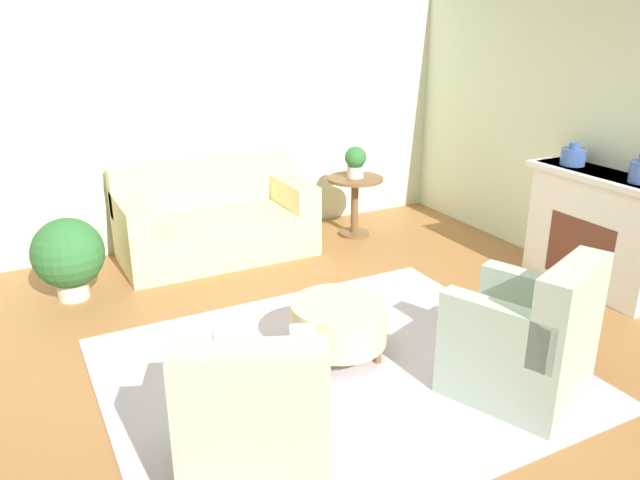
{
  "coord_description": "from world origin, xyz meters",
  "views": [
    {
      "loc": [
        -1.79,
        -3.16,
        2.31
      ],
      "look_at": [
        0.15,
        0.55,
        0.75
      ],
      "focal_mm": 35.0,
      "sensor_mm": 36.0,
      "label": 1
    }
  ],
  "objects_px": {
    "armchair_right": "(526,343)",
    "potted_plant_floor": "(68,255)",
    "vase_mantel_near": "(573,156)",
    "armchair_left": "(253,429)",
    "side_table": "(355,195)",
    "ottoman_table": "(339,322)",
    "couch": "(215,223)",
    "potted_plant_on_side_table": "(355,161)"
  },
  "relations": [
    {
      "from": "couch",
      "to": "armchair_right",
      "type": "height_order",
      "value": "armchair_right"
    },
    {
      "from": "potted_plant_floor",
      "to": "ottoman_table",
      "type": "bearing_deg",
      "value": -51.05
    },
    {
      "from": "vase_mantel_near",
      "to": "potted_plant_floor",
      "type": "xyz_separation_m",
      "value": [
        -4.04,
        1.53,
        -0.72
      ]
    },
    {
      "from": "ottoman_table",
      "to": "potted_plant_floor",
      "type": "xyz_separation_m",
      "value": [
        -1.52,
        1.88,
        0.12
      ]
    },
    {
      "from": "couch",
      "to": "ottoman_table",
      "type": "height_order",
      "value": "couch"
    },
    {
      "from": "couch",
      "to": "side_table",
      "type": "height_order",
      "value": "couch"
    },
    {
      "from": "armchair_left",
      "to": "potted_plant_on_side_table",
      "type": "bearing_deg",
      "value": 52.1
    },
    {
      "from": "armchair_right",
      "to": "potted_plant_on_side_table",
      "type": "height_order",
      "value": "potted_plant_on_side_table"
    },
    {
      "from": "vase_mantel_near",
      "to": "potted_plant_floor",
      "type": "height_order",
      "value": "vase_mantel_near"
    },
    {
      "from": "vase_mantel_near",
      "to": "side_table",
      "type": "bearing_deg",
      "value": 122.08
    },
    {
      "from": "side_table",
      "to": "vase_mantel_near",
      "type": "distance_m",
      "value": 2.22
    },
    {
      "from": "armchair_right",
      "to": "side_table",
      "type": "height_order",
      "value": "armchair_right"
    },
    {
      "from": "armchair_right",
      "to": "ottoman_table",
      "type": "bearing_deg",
      "value": 130.62
    },
    {
      "from": "couch",
      "to": "ottoman_table",
      "type": "relative_size",
      "value": 2.77
    },
    {
      "from": "potted_plant_on_side_table",
      "to": "potted_plant_floor",
      "type": "height_order",
      "value": "potted_plant_on_side_table"
    },
    {
      "from": "armchair_right",
      "to": "potted_plant_on_side_table",
      "type": "bearing_deg",
      "value": 79.11
    },
    {
      "from": "armchair_right",
      "to": "potted_plant_floor",
      "type": "height_order",
      "value": "armchair_right"
    },
    {
      "from": "couch",
      "to": "potted_plant_floor",
      "type": "xyz_separation_m",
      "value": [
        -1.4,
        -0.4,
        0.06
      ]
    },
    {
      "from": "potted_plant_on_side_table",
      "to": "armchair_left",
      "type": "bearing_deg",
      "value": -127.9
    },
    {
      "from": "side_table",
      "to": "ottoman_table",
      "type": "bearing_deg",
      "value": -123.0
    },
    {
      "from": "armchair_right",
      "to": "vase_mantel_near",
      "type": "bearing_deg",
      "value": 36.88
    },
    {
      "from": "couch",
      "to": "ottoman_table",
      "type": "bearing_deg",
      "value": -87.01
    },
    {
      "from": "ottoman_table",
      "to": "vase_mantel_near",
      "type": "distance_m",
      "value": 2.68
    },
    {
      "from": "couch",
      "to": "armchair_left",
      "type": "height_order",
      "value": "armchair_left"
    },
    {
      "from": "armchair_left",
      "to": "side_table",
      "type": "height_order",
      "value": "armchair_left"
    },
    {
      "from": "potted_plant_floor",
      "to": "vase_mantel_near",
      "type": "bearing_deg",
      "value": -20.72
    },
    {
      "from": "ottoman_table",
      "to": "potted_plant_floor",
      "type": "height_order",
      "value": "potted_plant_floor"
    },
    {
      "from": "armchair_left",
      "to": "vase_mantel_near",
      "type": "bearing_deg",
      "value": 20.08
    },
    {
      "from": "ottoman_table",
      "to": "potted_plant_floor",
      "type": "relative_size",
      "value": 0.95
    },
    {
      "from": "potted_plant_floor",
      "to": "potted_plant_on_side_table",
      "type": "bearing_deg",
      "value": 5.2
    },
    {
      "from": "armchair_right",
      "to": "potted_plant_floor",
      "type": "distance_m",
      "value": 3.65
    },
    {
      "from": "couch",
      "to": "vase_mantel_near",
      "type": "height_order",
      "value": "vase_mantel_near"
    },
    {
      "from": "vase_mantel_near",
      "to": "couch",
      "type": "bearing_deg",
      "value": 143.77
    },
    {
      "from": "armchair_left",
      "to": "armchair_right",
      "type": "xyz_separation_m",
      "value": [
        1.81,
        0.0,
        0.0
      ]
    },
    {
      "from": "couch",
      "to": "armchair_left",
      "type": "relative_size",
      "value": 1.91
    },
    {
      "from": "couch",
      "to": "vase_mantel_near",
      "type": "xyz_separation_m",
      "value": [
        2.64,
        -1.93,
        0.78
      ]
    },
    {
      "from": "armchair_right",
      "to": "potted_plant_floor",
      "type": "relative_size",
      "value": 1.37
    },
    {
      "from": "armchair_left",
      "to": "side_table",
      "type": "xyz_separation_m",
      "value": [
        2.4,
        3.08,
        0.07
      ]
    },
    {
      "from": "armchair_right",
      "to": "ottoman_table",
      "type": "distance_m",
      "value": 1.24
    },
    {
      "from": "couch",
      "to": "potted_plant_floor",
      "type": "distance_m",
      "value": 1.46
    },
    {
      "from": "side_table",
      "to": "potted_plant_floor",
      "type": "height_order",
      "value": "potted_plant_floor"
    },
    {
      "from": "armchair_left",
      "to": "side_table",
      "type": "distance_m",
      "value": 3.91
    }
  ]
}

